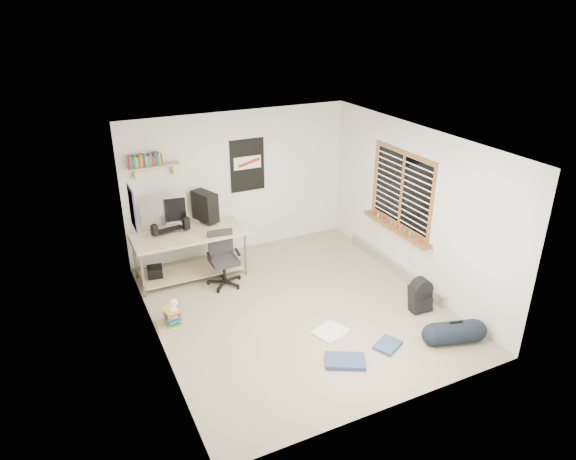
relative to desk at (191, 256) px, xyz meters
name	(u,v)px	position (x,y,z in m)	size (l,w,h in m)	color
floor	(297,308)	(1.13, -1.61, -0.37)	(4.00, 4.50, 0.01)	gray
ceiling	(299,141)	(1.13, -1.61, 2.14)	(4.00, 4.50, 0.01)	white
back_wall	(239,183)	(1.13, 0.64, 0.89)	(4.00, 0.01, 2.50)	silver
left_wall	(151,260)	(-0.88, -1.61, 0.89)	(0.01, 4.50, 2.50)	silver
right_wall	(415,207)	(3.13, -1.61, 0.89)	(0.01, 4.50, 2.50)	silver
desk	(191,256)	(0.00, 0.00, 0.00)	(1.77, 0.77, 0.81)	tan
monitor_left	(153,216)	(-0.46, 0.33, 0.66)	(0.40, 0.10, 0.44)	#A5A4A9
monitor_right	(174,214)	(-0.14, 0.26, 0.67)	(0.40, 0.10, 0.45)	#98989C
pc_tower	(205,206)	(0.39, 0.33, 0.69)	(0.22, 0.46, 0.49)	black
keyboard	(170,229)	(-0.25, 0.17, 0.45)	(0.43, 0.15, 0.02)	black
speaker_left	(154,230)	(-0.51, 0.09, 0.53)	(0.09, 0.09, 0.17)	black
speaker_right	(186,223)	(0.00, 0.10, 0.54)	(0.10, 0.10, 0.19)	black
office_chair	(224,257)	(0.40, -0.49, 0.12)	(0.57, 0.57, 0.88)	black
wall_shelf	(154,166)	(-0.32, 0.53, 1.42)	(0.80, 0.22, 0.24)	tan
poster_back_wall	(247,165)	(1.28, 0.62, 1.19)	(0.62, 0.03, 0.92)	black
poster_left_wall	(132,208)	(-0.86, -0.41, 1.14)	(0.02, 0.42, 0.60)	navy
window	(401,190)	(3.08, -1.31, 1.08)	(0.10, 1.50, 1.26)	brown
baseboard_heater	(394,267)	(3.08, -1.31, -0.28)	(0.08, 2.50, 0.18)	#B7B2A8
backpack	(420,298)	(2.71, -2.43, -0.16)	(0.31, 0.24, 0.41)	black
duffel_bag	(454,333)	(2.62, -3.24, -0.22)	(0.30, 0.30, 0.60)	black
tshirt	(330,332)	(1.25, -2.37, -0.34)	(0.42, 0.36, 0.04)	silver
jeans_a	(345,361)	(1.10, -2.99, -0.33)	(0.50, 0.32, 0.05)	navy
jeans_b	(388,345)	(1.78, -2.95, -0.34)	(0.36, 0.27, 0.04)	navy
book_stack	(172,314)	(-0.62, -1.20, -0.21)	(0.42, 0.34, 0.29)	olive
desk_lamp	(172,301)	(-0.60, -1.22, 0.02)	(0.12, 0.19, 0.19)	white
subwoofer	(155,274)	(-0.58, 0.06, -0.22)	(0.24, 0.24, 0.26)	black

